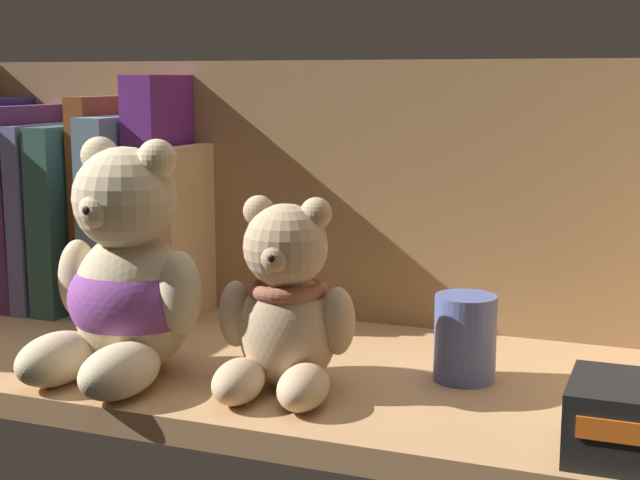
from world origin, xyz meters
TOP-DOWN VIEW (x-y plane):
  - shelf_board at (0.00, 0.00)cm, footprint 81.41×28.28cm
  - shelf_back_panel at (0.00, 14.74)cm, footprint 83.81×1.20cm
  - book_0 at (-37.67, 10.75)cm, footprint 3.08×13.65cm
  - book_1 at (-34.09, 10.75)cm, footprint 3.59×13.84cm
  - book_2 at (-31.17, 10.75)cm, footprint 1.76×14.41cm
  - book_3 at (-28.49, 10.75)cm, footprint 2.78×14.03cm
  - book_4 at (-25.64, 10.75)cm, footprint 2.10×9.52cm
  - book_5 at (-22.69, 10.75)cm, footprint 3.12×14.39cm
  - book_6 at (-19.13, 10.75)cm, footprint 3.31×9.03cm
  - book_7 at (-16.24, 10.75)cm, footprint 1.65×10.07cm
  - teddy_bear_larger at (-12.00, -6.91)cm, footprint 13.43×14.22cm
  - teddy_bear_smaller at (0.76, -6.05)cm, footprint 10.48×10.75cm
  - pillar_candle at (12.48, 0.97)cm, footprint 4.67×4.67cm

SIDE VIEW (x-z plane):
  - shelf_board at x=0.00cm, z-range 0.00..2.00cm
  - pillar_candle at x=12.48cm, z-range 2.00..8.56cm
  - teddy_bear_smaller at x=0.76cm, z-range 0.96..15.19cm
  - teddy_bear_larger at x=-12.00cm, z-range 0.06..18.23cm
  - book_7 at x=-16.24cm, z-range 2.00..18.30cm
  - book_3 at x=-28.49cm, z-range 2.00..20.04cm
  - book_2 at x=-31.17cm, z-range 2.00..20.11cm
  - book_5 at x=-22.69cm, z-range 1.99..21.04cm
  - book_1 at x=-34.09cm, z-range 1.97..21.87cm
  - book_0 at x=-37.67cm, z-range 2.00..22.51cm
  - book_4 at x=-25.64cm, z-range 2.00..22.80cm
  - shelf_back_panel at x=0.00cm, z-range 0.00..26.14cm
  - book_6 at x=-19.13cm, z-range 2.00..24.82cm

